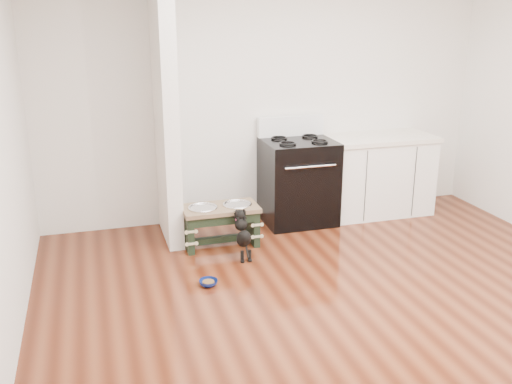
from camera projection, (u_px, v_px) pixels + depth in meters
name	position (u px, v px, depth m)	size (l,w,h in m)	color
ground	(365.00, 318.00, 4.37)	(5.00, 5.00, 0.00)	#42190B
room_shell	(379.00, 108.00, 3.88)	(5.00, 5.00, 5.00)	silver
partition_wall	(165.00, 108.00, 5.56)	(0.15, 0.80, 2.70)	silver
oven_range	(298.00, 180.00, 6.27)	(0.76, 0.69, 1.14)	black
cabinet_run	(377.00, 175.00, 6.56)	(1.24, 0.64, 0.91)	white
dog_feeder	(221.00, 218.00, 5.65)	(0.75, 0.40, 0.43)	black
puppy	(243.00, 233.00, 5.39)	(0.13, 0.39, 0.46)	black
floor_bowl	(208.00, 283.00, 4.89)	(0.19, 0.19, 0.05)	navy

